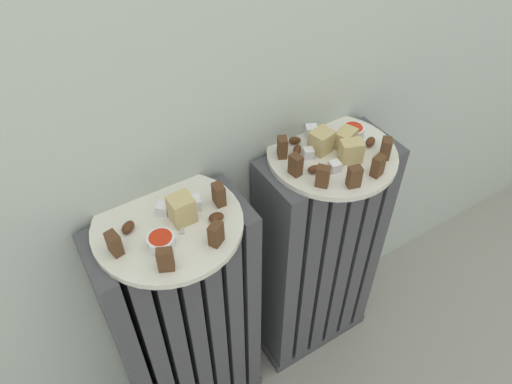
{
  "coord_description": "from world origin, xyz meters",
  "views": [
    {
      "loc": [
        -0.35,
        -0.28,
        1.29
      ],
      "look_at": [
        0.0,
        0.28,
        0.65
      ],
      "focal_mm": 34.11,
      "sensor_mm": 36.0,
      "label": 1
    }
  ],
  "objects_px": {
    "radiator_right": "(317,259)",
    "fork": "(179,211)",
    "plate_right": "(332,154)",
    "radiator_left": "(187,327)",
    "plate_left": "(168,224)",
    "jam_bowl_right": "(353,131)",
    "jam_bowl_left": "(161,241)"
  },
  "relations": [
    {
      "from": "jam_bowl_left",
      "to": "plate_right",
      "type": "bearing_deg",
      "value": 6.64
    },
    {
      "from": "plate_left",
      "to": "plate_right",
      "type": "height_order",
      "value": "same"
    },
    {
      "from": "radiator_left",
      "to": "jam_bowl_left",
      "type": "distance_m",
      "value": 0.36
    },
    {
      "from": "plate_right",
      "to": "jam_bowl_right",
      "type": "height_order",
      "value": "jam_bowl_right"
    },
    {
      "from": "plate_left",
      "to": "fork",
      "type": "xyz_separation_m",
      "value": [
        0.03,
        0.01,
        0.01
      ]
    },
    {
      "from": "plate_right",
      "to": "jam_bowl_right",
      "type": "bearing_deg",
      "value": 15.7
    },
    {
      "from": "jam_bowl_left",
      "to": "jam_bowl_right",
      "type": "distance_m",
      "value": 0.46
    },
    {
      "from": "radiator_right",
      "to": "plate_right",
      "type": "bearing_deg",
      "value": 0.0
    },
    {
      "from": "plate_left",
      "to": "radiator_left",
      "type": "bearing_deg",
      "value": 0.0
    },
    {
      "from": "radiator_left",
      "to": "jam_bowl_left",
      "type": "xyz_separation_m",
      "value": [
        -0.03,
        -0.05,
        0.36
      ]
    },
    {
      "from": "radiator_right",
      "to": "plate_right",
      "type": "xyz_separation_m",
      "value": [
        0.0,
        0.0,
        0.34
      ]
    },
    {
      "from": "radiator_right",
      "to": "jam_bowl_left",
      "type": "bearing_deg",
      "value": -173.36
    },
    {
      "from": "plate_right",
      "to": "plate_left",
      "type": "bearing_deg",
      "value": 180.0
    },
    {
      "from": "radiator_left",
      "to": "fork",
      "type": "xyz_separation_m",
      "value": [
        0.03,
        0.01,
        0.35
      ]
    },
    {
      "from": "plate_left",
      "to": "jam_bowl_right",
      "type": "distance_m",
      "value": 0.43
    },
    {
      "from": "jam_bowl_right",
      "to": "plate_left",
      "type": "bearing_deg",
      "value": -177.45
    },
    {
      "from": "radiator_left",
      "to": "jam_bowl_left",
      "type": "height_order",
      "value": "jam_bowl_left"
    },
    {
      "from": "plate_right",
      "to": "fork",
      "type": "height_order",
      "value": "fork"
    },
    {
      "from": "fork",
      "to": "plate_left",
      "type": "bearing_deg",
      "value": -158.54
    },
    {
      "from": "jam_bowl_right",
      "to": "fork",
      "type": "bearing_deg",
      "value": -178.86
    },
    {
      "from": "radiator_right",
      "to": "plate_left",
      "type": "relative_size",
      "value": 2.5
    },
    {
      "from": "plate_left",
      "to": "jam_bowl_left",
      "type": "bearing_deg",
      "value": -123.3
    },
    {
      "from": "radiator_right",
      "to": "jam_bowl_left",
      "type": "relative_size",
      "value": 14.32
    },
    {
      "from": "radiator_left",
      "to": "plate_left",
      "type": "distance_m",
      "value": 0.34
    },
    {
      "from": "jam_bowl_left",
      "to": "fork",
      "type": "xyz_separation_m",
      "value": [
        0.06,
        0.06,
        -0.01
      ]
    },
    {
      "from": "jam_bowl_left",
      "to": "fork",
      "type": "relative_size",
      "value": 0.51
    },
    {
      "from": "plate_right",
      "to": "radiator_left",
      "type": "bearing_deg",
      "value": 180.0
    },
    {
      "from": "plate_left",
      "to": "jam_bowl_right",
      "type": "relative_size",
      "value": 5.68
    },
    {
      "from": "plate_left",
      "to": "fork",
      "type": "distance_m",
      "value": 0.03
    },
    {
      "from": "radiator_right",
      "to": "fork",
      "type": "relative_size",
      "value": 7.33
    },
    {
      "from": "radiator_right",
      "to": "plate_right",
      "type": "distance_m",
      "value": 0.34
    },
    {
      "from": "radiator_left",
      "to": "plate_left",
      "type": "height_order",
      "value": "plate_left"
    }
  ]
}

